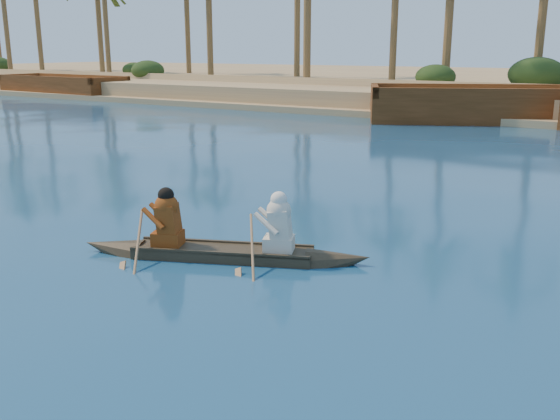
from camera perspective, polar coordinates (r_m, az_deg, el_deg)
The scene contains 5 objects.
sandy_embankment at distance 58.44m, azimuth 17.42°, elevation 10.82°, with size 150.00×51.00×1.50m.
shrub_cluster at distance 43.69m, azimuth 12.30°, elevation 10.97°, with size 100.00×6.00×2.40m, color #1B3714, non-canonical shape.
canoe at distance 11.37m, azimuth -5.27°, elevation -3.04°, with size 5.21×2.67×1.47m.
barge_left at distance 53.30m, azimuth -19.20°, elevation 10.53°, with size 11.61×4.44×1.90m.
barge_mid at distance 34.60m, azimuth 19.13°, elevation 8.89°, with size 13.43×9.21×2.14m.
Camera 1 is at (14.53, -9.63, 3.71)m, focal length 40.00 mm.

